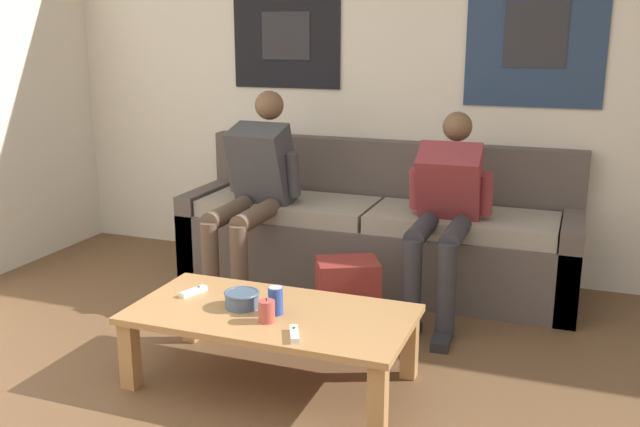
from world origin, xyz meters
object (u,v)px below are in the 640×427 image
(pillar_candle, at_px, (267,311))
(ceramic_bowl, at_px, (242,298))
(game_controller_near_left, at_px, (294,334))
(couch, at_px, (376,236))
(game_controller_near_right, at_px, (194,291))
(drink_can_blue, at_px, (276,301))
(coffee_table, at_px, (271,322))
(person_seated_adult, at_px, (254,186))
(backpack, at_px, (348,297))
(person_seated_teen, at_px, (445,207))

(pillar_candle, bearing_deg, ceramic_bowl, 147.02)
(pillar_candle, height_order, game_controller_near_left, pillar_candle)
(couch, relative_size, game_controller_near_right, 16.44)
(drink_can_blue, relative_size, game_controller_near_left, 0.86)
(coffee_table, bearing_deg, drink_can_blue, -31.56)
(coffee_table, relative_size, game_controller_near_right, 8.47)
(game_controller_near_right, bearing_deg, game_controller_near_left, -24.18)
(person_seated_adult, height_order, backpack, person_seated_adult)
(game_controller_near_left, bearing_deg, person_seated_adult, 121.57)
(coffee_table, height_order, person_seated_teen, person_seated_teen)
(couch, bearing_deg, backpack, -84.98)
(game_controller_near_left, bearing_deg, drink_can_blue, 130.82)
(ceramic_bowl, xyz_separation_m, game_controller_near_left, (0.34, -0.21, -0.03))
(couch, height_order, person_seated_teen, person_seated_teen)
(drink_can_blue, bearing_deg, ceramic_bowl, 173.62)
(backpack, xyz_separation_m, game_controller_near_left, (0.07, -0.89, 0.17))
(backpack, bearing_deg, game_controller_near_right, -132.62)
(coffee_table, bearing_deg, game_controller_near_right, 171.04)
(person_seated_teen, bearing_deg, game_controller_near_left, -105.05)
(game_controller_near_right, bearing_deg, couch, 70.09)
(person_seated_teen, bearing_deg, game_controller_near_right, -133.74)
(coffee_table, height_order, ceramic_bowl, ceramic_bowl)
(person_seated_adult, distance_m, ceramic_bowl, 1.18)
(game_controller_near_left, relative_size, game_controller_near_right, 0.98)
(person_seated_teen, relative_size, backpack, 2.82)
(person_seated_adult, distance_m, game_controller_near_left, 1.53)
(couch, bearing_deg, ceramic_bowl, -98.24)
(person_seated_adult, bearing_deg, game_controller_near_left, -58.43)
(drink_can_blue, bearing_deg, coffee_table, 148.44)
(couch, distance_m, person_seated_adult, 0.83)
(person_seated_adult, relative_size, ceramic_bowl, 7.37)
(couch, height_order, game_controller_near_left, couch)
(person_seated_teen, height_order, game_controller_near_left, person_seated_teen)
(person_seated_teen, height_order, backpack, person_seated_teen)
(coffee_table, xyz_separation_m, drink_can_blue, (0.03, -0.02, 0.11))
(ceramic_bowl, height_order, game_controller_near_left, ceramic_bowl)
(person_seated_adult, distance_m, drink_can_blue, 1.27)
(person_seated_teen, xyz_separation_m, drink_can_blue, (-0.52, -1.11, -0.20))
(person_seated_teen, relative_size, game_controller_near_left, 7.57)
(game_controller_near_left, distance_m, game_controller_near_right, 0.69)
(coffee_table, height_order, person_seated_adult, person_seated_adult)
(backpack, xyz_separation_m, pillar_candle, (-0.10, -0.79, 0.21))
(couch, relative_size, coffee_table, 1.94)
(person_seated_adult, distance_m, person_seated_teen, 1.14)
(coffee_table, distance_m, person_seated_adult, 1.26)
(coffee_table, distance_m, pillar_candle, 0.15)
(person_seated_adult, relative_size, person_seated_teen, 1.08)
(game_controller_near_left, bearing_deg, game_controller_near_right, 155.82)
(pillar_candle, bearing_deg, person_seated_teen, 66.58)
(pillar_candle, distance_m, game_controller_near_right, 0.49)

